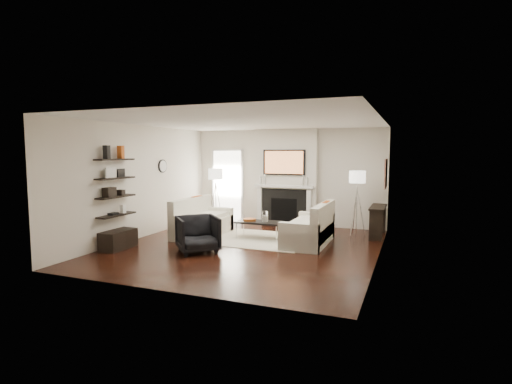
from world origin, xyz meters
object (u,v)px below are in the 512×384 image
(lamp_left_shade, at_px, (216,174))
(ottoman_near, at_px, (125,238))
(loveseat_left_base, at_px, (203,227))
(armchair, at_px, (198,232))
(loveseat_right_base, at_px, (308,234))
(lamp_right_shade, at_px, (357,177))
(coffee_table, at_px, (259,222))

(lamp_left_shade, relative_size, ottoman_near, 1.00)
(loveseat_left_base, xyz_separation_m, armchair, (0.71, -1.48, 0.20))
(loveseat_left_base, relative_size, lamp_left_shade, 4.50)
(loveseat_right_base, bearing_deg, armchair, -141.22)
(loveseat_left_base, relative_size, ottoman_near, 4.50)
(loveseat_left_base, relative_size, armchair, 2.19)
(ottoman_near, bearing_deg, lamp_right_shade, 35.22)
(lamp_right_shade, bearing_deg, ottoman_near, -144.78)
(armchair, distance_m, lamp_left_shade, 3.30)
(armchair, bearing_deg, coffee_table, 23.30)
(ottoman_near, bearing_deg, coffee_table, 37.07)
(lamp_left_shade, bearing_deg, ottoman_near, -101.20)
(loveseat_left_base, distance_m, lamp_right_shade, 4.03)
(coffee_table, relative_size, armchair, 1.34)
(loveseat_left_base, height_order, lamp_right_shade, lamp_right_shade)
(loveseat_right_base, bearing_deg, coffee_table, 176.06)
(loveseat_left_base, bearing_deg, loveseat_right_base, 1.73)
(loveseat_left_base, xyz_separation_m, coffee_table, (1.44, 0.16, 0.19))
(loveseat_right_base, distance_m, lamp_left_shade, 3.55)
(lamp_left_shade, distance_m, ottoman_near, 3.43)
(lamp_right_shade, bearing_deg, loveseat_right_base, -121.23)
(lamp_right_shade, relative_size, ottoman_near, 1.00)
(coffee_table, bearing_deg, loveseat_right_base, -3.94)
(ottoman_near, bearing_deg, loveseat_left_base, 59.21)
(loveseat_right_base, xyz_separation_m, lamp_left_shade, (-3.03, 1.37, 1.24))
(loveseat_left_base, bearing_deg, armchair, -64.39)
(coffee_table, relative_size, ottoman_near, 2.75)
(lamp_right_shade, bearing_deg, coffee_table, -147.06)
(lamp_right_shade, bearing_deg, armchair, -133.20)
(loveseat_left_base, bearing_deg, ottoman_near, -120.79)
(loveseat_right_base, distance_m, armchair, 2.50)
(loveseat_right_base, relative_size, lamp_right_shade, 4.50)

